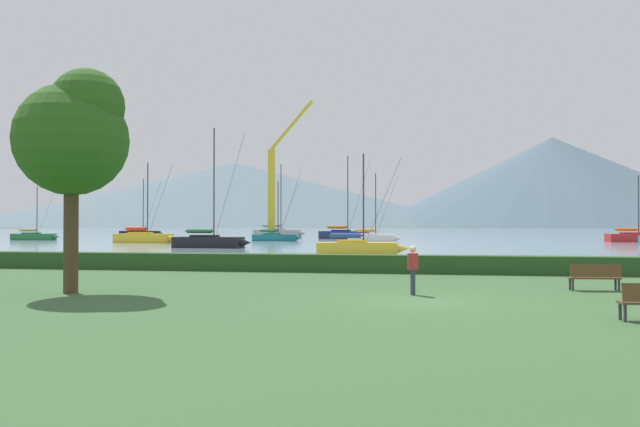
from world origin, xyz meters
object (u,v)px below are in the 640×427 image
(sailboat_slip_0, at_px, (635,237))
(sailboat_slip_2, at_px, (358,247))
(sailboat_slip_1, at_px, (141,233))
(sailboat_slip_9, at_px, (209,241))
(sailboat_slip_3, at_px, (275,237))
(sailboat_slip_7, at_px, (34,236))
(sailboat_slip_10, at_px, (144,237))
(park_tree, at_px, (75,133))
(sailboat_slip_5, at_px, (278,232))
(sailboat_slip_6, at_px, (372,237))
(dock_crane, at_px, (273,198))
(sailboat_slip_12, at_px, (345,234))
(park_bench_under_tree, at_px, (595,276))
(person_standing_walker, at_px, (413,266))

(sailboat_slip_0, distance_m, sailboat_slip_2, 48.41)
(sailboat_slip_1, bearing_deg, sailboat_slip_9, -62.92)
(sailboat_slip_3, distance_m, sailboat_slip_9, 22.99)
(sailboat_slip_7, height_order, sailboat_slip_10, sailboat_slip_10)
(sailboat_slip_3, xyz_separation_m, park_tree, (7.96, -61.59, 4.96))
(sailboat_slip_5, distance_m, sailboat_slip_7, 38.46)
(sailboat_slip_6, bearing_deg, sailboat_slip_10, -162.28)
(sailboat_slip_1, relative_size, dock_crane, 0.53)
(sailboat_slip_2, xyz_separation_m, park_tree, (-6.75, -27.63, 4.94))
(sailboat_slip_1, relative_size, sailboat_slip_10, 1.03)
(sailboat_slip_12, distance_m, park_bench_under_tree, 72.98)
(sailboat_slip_6, bearing_deg, sailboat_slip_3, 173.29)
(sailboat_slip_1, height_order, sailboat_slip_9, sailboat_slip_9)
(sailboat_slip_0, distance_m, person_standing_walker, 68.72)
(person_standing_walker, bearing_deg, sailboat_slip_9, 109.99)
(sailboat_slip_1, bearing_deg, sailboat_slip_3, -40.75)
(sailboat_slip_0, relative_size, sailboat_slip_9, 0.72)
(sailboat_slip_5, bearing_deg, sailboat_slip_6, -51.35)
(sailboat_slip_3, bearing_deg, sailboat_slip_2, -70.43)
(sailboat_slip_3, bearing_deg, dock_crane, 109.21)
(sailboat_slip_5, bearing_deg, sailboat_slip_1, -165.81)
(sailboat_slip_2, height_order, sailboat_slip_6, sailboat_slip_6)
(sailboat_slip_10, relative_size, dock_crane, 0.51)
(sailboat_slip_6, xyz_separation_m, sailboat_slip_12, (-5.47, 14.69, 0.15))
(sailboat_slip_9, relative_size, sailboat_slip_12, 0.93)
(sailboat_slip_1, relative_size, sailboat_slip_7, 1.34)
(sailboat_slip_1, relative_size, park_tree, 1.29)
(sailboat_slip_0, distance_m, sailboat_slip_9, 53.34)
(sailboat_slip_6, distance_m, park_tree, 60.21)
(sailboat_slip_10, bearing_deg, sailboat_slip_6, 22.12)
(sailboat_slip_2, distance_m, dock_crane, 38.88)
(sailboat_slip_1, bearing_deg, sailboat_slip_2, -56.93)
(dock_crane, bearing_deg, park_bench_under_tree, -65.96)
(sailboat_slip_6, height_order, sailboat_slip_10, sailboat_slip_10)
(sailboat_slip_0, bearing_deg, dock_crane, 176.98)
(sailboat_slip_0, xyz_separation_m, sailboat_slip_3, (-45.43, -3.46, -0.07))
(sailboat_slip_1, bearing_deg, park_bench_under_tree, -60.67)
(sailboat_slip_7, distance_m, sailboat_slip_12, 43.92)
(sailboat_slip_3, xyz_separation_m, dock_crane, (-0.60, 1.41, 5.15))
(sailboat_slip_10, bearing_deg, park_tree, -61.68)
(sailboat_slip_6, bearing_deg, person_standing_walker, -82.58)
(person_standing_walker, bearing_deg, sailboat_slip_6, 87.60)
(sailboat_slip_10, bearing_deg, sailboat_slip_1, 121.64)
(sailboat_slip_2, bearing_deg, sailboat_slip_12, 92.87)
(sailboat_slip_6, xyz_separation_m, sailboat_slip_10, (-26.82, -8.00, 0.09))
(sailboat_slip_1, bearing_deg, sailboat_slip_12, -16.83)
(park_bench_under_tree, bearing_deg, dock_crane, 109.74)
(sailboat_slip_10, bearing_deg, sailboat_slip_12, 52.26)
(sailboat_slip_1, distance_m, sailboat_slip_3, 34.83)
(sailboat_slip_9, bearing_deg, sailboat_slip_2, -31.99)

